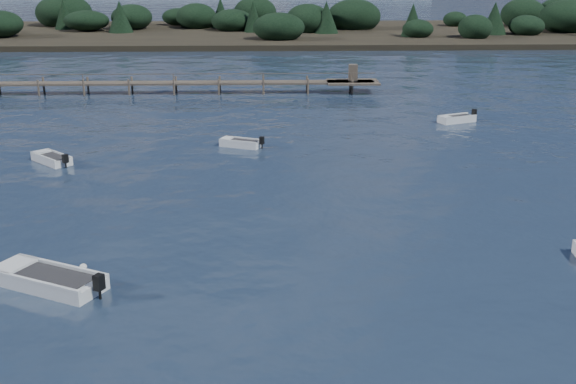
{
  "coord_description": "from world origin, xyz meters",
  "views": [
    {
      "loc": [
        -4.42,
        -21.5,
        12.66
      ],
      "look_at": [
        -3.33,
        14.0,
        1.0
      ],
      "focal_mm": 45.0,
      "sensor_mm": 36.0,
      "label": 1
    }
  ],
  "objects_px": {
    "tender_far_grey": "(52,160)",
    "jetty": "(86,84)",
    "tender_far_grey_b": "(457,120)",
    "tender_far_white": "(241,144)",
    "dinghy_mid_grey": "(48,282)"
  },
  "relations": [
    {
      "from": "tender_far_grey",
      "to": "dinghy_mid_grey",
      "type": "xyz_separation_m",
      "value": [
        4.98,
        -18.4,
        0.02
      ]
    },
    {
      "from": "tender_far_white",
      "to": "dinghy_mid_grey",
      "type": "relative_size",
      "value": 0.63
    },
    {
      "from": "tender_far_grey_b",
      "to": "jetty",
      "type": "distance_m",
      "value": 35.22
    },
    {
      "from": "tender_far_white",
      "to": "tender_far_grey_b",
      "type": "height_order",
      "value": "tender_far_grey_b"
    },
    {
      "from": "tender_far_grey",
      "to": "dinghy_mid_grey",
      "type": "height_order",
      "value": "dinghy_mid_grey"
    },
    {
      "from": "tender_far_grey_b",
      "to": "tender_far_white",
      "type": "bearing_deg",
      "value": -156.87
    },
    {
      "from": "tender_far_white",
      "to": "dinghy_mid_grey",
      "type": "height_order",
      "value": "dinghy_mid_grey"
    },
    {
      "from": "tender_far_grey",
      "to": "jetty",
      "type": "bearing_deg",
      "value": 98.18
    },
    {
      "from": "tender_far_grey",
      "to": "jetty",
      "type": "distance_m",
      "value": 24.68
    },
    {
      "from": "dinghy_mid_grey",
      "to": "tender_far_grey_b",
      "type": "xyz_separation_m",
      "value": [
        24.06,
        29.39,
        -0.01
      ]
    },
    {
      "from": "tender_far_white",
      "to": "tender_far_grey",
      "type": "bearing_deg",
      "value": -162.78
    },
    {
      "from": "dinghy_mid_grey",
      "to": "jetty",
      "type": "height_order",
      "value": "jetty"
    },
    {
      "from": "dinghy_mid_grey",
      "to": "tender_far_grey_b",
      "type": "relative_size",
      "value": 1.51
    },
    {
      "from": "tender_far_grey_b",
      "to": "jetty",
      "type": "relative_size",
      "value": 0.05
    },
    {
      "from": "tender_far_grey",
      "to": "tender_far_white",
      "type": "height_order",
      "value": "tender_far_grey"
    }
  ]
}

